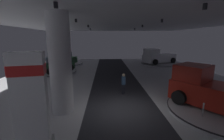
{
  "coord_description": "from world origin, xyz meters",
  "views": [
    {
      "loc": [
        -0.98,
        -8.39,
        4.17
      ],
      "look_at": [
        -0.42,
        4.69,
        1.4
      ],
      "focal_mm": 24.4,
      "sensor_mm": 36.0,
      "label": 1
    }
  ],
  "objects_px": {
    "pickup_truck_near_right": "(217,92)",
    "display_platform_far_left": "(56,72)",
    "column_left": "(60,64)",
    "display_platform_near_right": "(220,111)",
    "display_platform_deep_right": "(159,63)",
    "pickup_truck_deep_right": "(158,57)",
    "display_platform_deep_left": "(64,64)",
    "display_car_deep_left": "(63,58)",
    "brand_sign_pylon": "(31,102)",
    "visitor_walking_near": "(124,82)",
    "display_car_far_left": "(56,65)"
  },
  "relations": [
    {
      "from": "display_platform_near_right",
      "to": "display_car_deep_left",
      "type": "height_order",
      "value": "display_car_deep_left"
    },
    {
      "from": "display_car_far_left",
      "to": "visitor_walking_near",
      "type": "xyz_separation_m",
      "value": [
        7.23,
        -7.21,
        -0.1
      ]
    },
    {
      "from": "display_platform_deep_right",
      "to": "pickup_truck_deep_right",
      "type": "xyz_separation_m",
      "value": [
        -0.29,
        -0.13,
        1.03
      ]
    },
    {
      "from": "display_platform_far_left",
      "to": "display_car_far_left",
      "type": "xyz_separation_m",
      "value": [
        0.02,
        0.02,
        0.87
      ]
    },
    {
      "from": "pickup_truck_near_right",
      "to": "display_platform_near_right",
      "type": "bearing_deg",
      "value": -53.83
    },
    {
      "from": "display_platform_far_left",
      "to": "visitor_walking_near",
      "type": "relative_size",
      "value": 2.95
    },
    {
      "from": "brand_sign_pylon",
      "to": "visitor_walking_near",
      "type": "distance_m",
      "value": 7.04
    },
    {
      "from": "display_platform_far_left",
      "to": "display_platform_deep_left",
      "type": "bearing_deg",
      "value": 96.74
    },
    {
      "from": "pickup_truck_near_right",
      "to": "display_platform_far_left",
      "type": "bearing_deg",
      "value": 139.83
    },
    {
      "from": "display_platform_near_right",
      "to": "visitor_walking_near",
      "type": "distance_m",
      "value": 6.11
    },
    {
      "from": "display_platform_far_left",
      "to": "display_platform_near_right",
      "type": "relative_size",
      "value": 0.83
    },
    {
      "from": "display_car_far_left",
      "to": "display_car_deep_left",
      "type": "distance_m",
      "value": 5.82
    },
    {
      "from": "column_left",
      "to": "display_platform_deep_left",
      "type": "distance_m",
      "value": 16.34
    },
    {
      "from": "display_platform_far_left",
      "to": "display_platform_near_right",
      "type": "height_order",
      "value": "display_platform_near_right"
    },
    {
      "from": "column_left",
      "to": "display_platform_deep_right",
      "type": "xyz_separation_m",
      "value": [
        11.08,
        15.58,
        -2.62
      ]
    },
    {
      "from": "brand_sign_pylon",
      "to": "pickup_truck_near_right",
      "type": "relative_size",
      "value": 0.67
    },
    {
      "from": "brand_sign_pylon",
      "to": "visitor_walking_near",
      "type": "relative_size",
      "value": 2.34
    },
    {
      "from": "display_platform_deep_left",
      "to": "display_car_deep_left",
      "type": "distance_m",
      "value": 0.9
    },
    {
      "from": "display_platform_far_left",
      "to": "display_platform_deep_left",
      "type": "xyz_separation_m",
      "value": [
        -0.69,
        5.82,
        0.04
      ]
    },
    {
      "from": "display_platform_deep_right",
      "to": "pickup_truck_deep_right",
      "type": "relative_size",
      "value": 1.0
    },
    {
      "from": "column_left",
      "to": "display_platform_deep_right",
      "type": "relative_size",
      "value": 0.97
    },
    {
      "from": "column_left",
      "to": "pickup_truck_deep_right",
      "type": "height_order",
      "value": "column_left"
    },
    {
      "from": "display_platform_deep_right",
      "to": "visitor_walking_near",
      "type": "height_order",
      "value": "visitor_walking_near"
    },
    {
      "from": "pickup_truck_deep_right",
      "to": "display_platform_near_right",
      "type": "relative_size",
      "value": 1.0
    },
    {
      "from": "pickup_truck_near_right",
      "to": "visitor_walking_near",
      "type": "xyz_separation_m",
      "value": [
        -4.88,
        3.05,
        -0.29
      ]
    },
    {
      "from": "display_car_far_left",
      "to": "display_car_deep_left",
      "type": "xyz_separation_m",
      "value": [
        -0.68,
        5.78,
        0.07
      ]
    },
    {
      "from": "display_platform_deep_right",
      "to": "display_car_far_left",
      "type": "distance_m",
      "value": 15.64
    },
    {
      "from": "display_platform_near_right",
      "to": "display_platform_deep_left",
      "type": "distance_m",
      "value": 20.87
    },
    {
      "from": "column_left",
      "to": "pickup_truck_deep_right",
      "type": "distance_m",
      "value": 18.91
    },
    {
      "from": "visitor_walking_near",
      "to": "brand_sign_pylon",
      "type": "bearing_deg",
      "value": -125.06
    },
    {
      "from": "brand_sign_pylon",
      "to": "pickup_truck_deep_right",
      "type": "bearing_deg",
      "value": 59.37
    },
    {
      "from": "display_car_far_left",
      "to": "display_car_deep_left",
      "type": "height_order",
      "value": "display_car_deep_left"
    },
    {
      "from": "brand_sign_pylon",
      "to": "display_car_deep_left",
      "type": "bearing_deg",
      "value": 101.81
    },
    {
      "from": "column_left",
      "to": "pickup_truck_near_right",
      "type": "height_order",
      "value": "column_left"
    },
    {
      "from": "display_platform_deep_right",
      "to": "pickup_truck_near_right",
      "type": "relative_size",
      "value": 1.03
    },
    {
      "from": "display_car_far_left",
      "to": "visitor_walking_near",
      "type": "height_order",
      "value": "display_car_far_left"
    },
    {
      "from": "display_car_far_left",
      "to": "pickup_truck_near_right",
      "type": "xyz_separation_m",
      "value": [
        12.11,
        -10.26,
        0.19
      ]
    },
    {
      "from": "display_platform_deep_left",
      "to": "display_platform_near_right",
      "type": "bearing_deg",
      "value": -51.45
    },
    {
      "from": "display_car_deep_left",
      "to": "visitor_walking_near",
      "type": "bearing_deg",
      "value": -58.67
    },
    {
      "from": "display_platform_deep_left",
      "to": "visitor_walking_near",
      "type": "bearing_deg",
      "value": -58.62
    },
    {
      "from": "brand_sign_pylon",
      "to": "display_car_deep_left",
      "type": "xyz_separation_m",
      "value": [
        -3.91,
        18.69,
        -0.85
      ]
    },
    {
      "from": "display_platform_near_right",
      "to": "display_platform_deep_left",
      "type": "relative_size",
      "value": 0.95
    },
    {
      "from": "brand_sign_pylon",
      "to": "display_platform_near_right",
      "type": "relative_size",
      "value": 0.66
    },
    {
      "from": "pickup_truck_deep_right",
      "to": "display_platform_far_left",
      "type": "xyz_separation_m",
      "value": [
        -14.23,
        -5.67,
        -1.03
      ]
    },
    {
      "from": "display_car_deep_left",
      "to": "brand_sign_pylon",
      "type": "bearing_deg",
      "value": -78.19
    },
    {
      "from": "column_left",
      "to": "display_platform_near_right",
      "type": "height_order",
      "value": "column_left"
    },
    {
      "from": "brand_sign_pylon",
      "to": "display_platform_near_right",
      "type": "xyz_separation_m",
      "value": [
        9.07,
        2.39,
        -1.78
      ]
    },
    {
      "from": "pickup_truck_near_right",
      "to": "visitor_walking_near",
      "type": "distance_m",
      "value": 5.77
    },
    {
      "from": "column_left",
      "to": "display_platform_far_left",
      "type": "bearing_deg",
      "value": 109.44
    },
    {
      "from": "display_platform_far_left",
      "to": "display_platform_near_right",
      "type": "distance_m",
      "value": 16.19
    }
  ]
}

